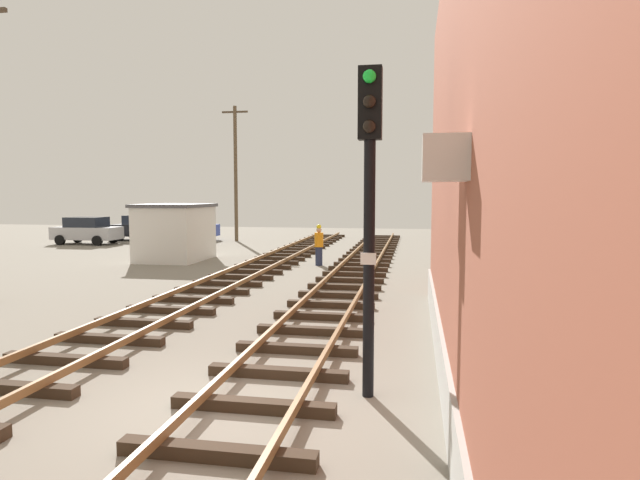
{
  "coord_description": "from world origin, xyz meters",
  "views": [
    {
      "loc": [
        2.86,
        -7.33,
        3.22
      ],
      "look_at": [
        -0.09,
        9.12,
        1.78
      ],
      "focal_mm": 29.8,
      "sensor_mm": 36.0,
      "label": 1
    }
  ],
  "objects_px": {
    "signal_mast": "(369,192)",
    "parked_car_black": "(143,228)",
    "parked_car_blue": "(187,228)",
    "track_worker_foreground": "(319,245)",
    "parked_car_silver": "(87,230)",
    "control_hut": "(175,232)",
    "utility_pole_far": "(236,171)"
  },
  "relations": [
    {
      "from": "utility_pole_far",
      "to": "track_worker_foreground",
      "type": "height_order",
      "value": "utility_pole_far"
    },
    {
      "from": "parked_car_black",
      "to": "track_worker_foreground",
      "type": "bearing_deg",
      "value": -36.84
    },
    {
      "from": "parked_car_black",
      "to": "utility_pole_far",
      "type": "xyz_separation_m",
      "value": [
        6.66,
        0.54,
        3.89
      ]
    },
    {
      "from": "signal_mast",
      "to": "utility_pole_far",
      "type": "relative_size",
      "value": 0.56
    },
    {
      "from": "signal_mast",
      "to": "parked_car_black",
      "type": "bearing_deg",
      "value": 124.67
    },
    {
      "from": "parked_car_silver",
      "to": "utility_pole_far",
      "type": "xyz_separation_m",
      "value": [
        8.83,
        3.83,
        3.89
      ]
    },
    {
      "from": "parked_car_black",
      "to": "track_worker_foreground",
      "type": "relative_size",
      "value": 2.25
    },
    {
      "from": "parked_car_black",
      "to": "parked_car_silver",
      "type": "distance_m",
      "value": 3.94
    },
    {
      "from": "signal_mast",
      "to": "parked_car_black",
      "type": "xyz_separation_m",
      "value": [
        -18.1,
        26.16,
        -2.35
      ]
    },
    {
      "from": "parked_car_silver",
      "to": "parked_car_blue",
      "type": "bearing_deg",
      "value": 35.98
    },
    {
      "from": "signal_mast",
      "to": "control_hut",
      "type": "height_order",
      "value": "signal_mast"
    },
    {
      "from": "control_hut",
      "to": "parked_car_blue",
      "type": "relative_size",
      "value": 0.9
    },
    {
      "from": "parked_car_black",
      "to": "parked_car_silver",
      "type": "relative_size",
      "value": 1.0
    },
    {
      "from": "control_hut",
      "to": "parked_car_black",
      "type": "bearing_deg",
      "value": 125.42
    },
    {
      "from": "parked_car_silver",
      "to": "track_worker_foreground",
      "type": "height_order",
      "value": "track_worker_foreground"
    },
    {
      "from": "parked_car_blue",
      "to": "parked_car_silver",
      "type": "distance_m",
      "value": 6.45
    },
    {
      "from": "parked_car_silver",
      "to": "utility_pole_far",
      "type": "height_order",
      "value": "utility_pole_far"
    },
    {
      "from": "signal_mast",
      "to": "control_hut",
      "type": "bearing_deg",
      "value": 124.19
    },
    {
      "from": "parked_car_blue",
      "to": "utility_pole_far",
      "type": "height_order",
      "value": "utility_pole_far"
    },
    {
      "from": "utility_pole_far",
      "to": "control_hut",
      "type": "bearing_deg",
      "value": -86.92
    },
    {
      "from": "utility_pole_far",
      "to": "track_worker_foreground",
      "type": "xyz_separation_m",
      "value": [
        7.86,
        -11.42,
        -3.86
      ]
    },
    {
      "from": "parked_car_black",
      "to": "track_worker_foreground",
      "type": "xyz_separation_m",
      "value": [
        14.53,
        -10.88,
        0.03
      ]
    },
    {
      "from": "track_worker_foreground",
      "to": "parked_car_silver",
      "type": "bearing_deg",
      "value": 155.53
    },
    {
      "from": "parked_car_blue",
      "to": "control_hut",
      "type": "bearing_deg",
      "value": -68.6
    },
    {
      "from": "control_hut",
      "to": "parked_car_black",
      "type": "distance_m",
      "value": 12.5
    },
    {
      "from": "control_hut",
      "to": "utility_pole_far",
      "type": "height_order",
      "value": "utility_pole_far"
    },
    {
      "from": "parked_car_blue",
      "to": "track_worker_foreground",
      "type": "relative_size",
      "value": 2.25
    },
    {
      "from": "control_hut",
      "to": "parked_car_silver",
      "type": "xyz_separation_m",
      "value": [
        -9.41,
        6.89,
        -0.49
      ]
    },
    {
      "from": "signal_mast",
      "to": "parked_car_black",
      "type": "relative_size",
      "value": 1.23
    },
    {
      "from": "control_hut",
      "to": "parked_car_silver",
      "type": "bearing_deg",
      "value": 143.76
    },
    {
      "from": "signal_mast",
      "to": "parked_car_blue",
      "type": "height_order",
      "value": "signal_mast"
    },
    {
      "from": "parked_car_silver",
      "to": "track_worker_foreground",
      "type": "distance_m",
      "value": 18.34
    }
  ]
}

